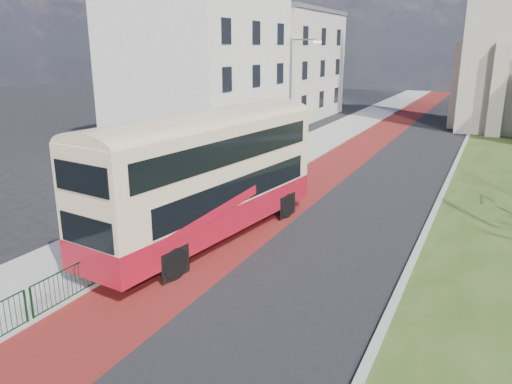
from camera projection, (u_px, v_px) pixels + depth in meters
The scene contains 11 objects.
ground at pixel (213, 273), 17.31m from camera, with size 160.00×160.00×0.00m, color black.
road_carriageway at pixel (382, 162), 33.96m from camera, with size 9.00×120.00×0.01m, color black.
bus_lane at pixel (343, 159), 35.10m from camera, with size 3.40×120.00×0.01m, color #591414.
pavement_west at pixel (293, 153), 36.67m from camera, with size 4.00×120.00×0.12m, color gray.
kerb_west at pixel (319, 155), 35.83m from camera, with size 0.25×120.00×0.13m, color #999993.
kerb_east at pixel (456, 162), 33.75m from camera, with size 0.25×80.00×0.13m, color #999993.
pedestrian_railing at pixel (201, 213), 21.85m from camera, with size 0.07×24.00×1.12m.
street_block_near at pixel (200, 60), 40.37m from camera, with size 10.30×14.30×13.00m.
street_block_far at pixel (279, 64), 54.40m from camera, with size 10.30×16.30×11.50m.
streetlamp at pixel (292, 93), 33.40m from camera, with size 2.13×0.18×8.00m.
bus at pixel (208, 171), 19.66m from camera, with size 4.21×12.12×4.96m.
Camera 1 is at (8.26, -13.60, 7.55)m, focal length 35.00 mm.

